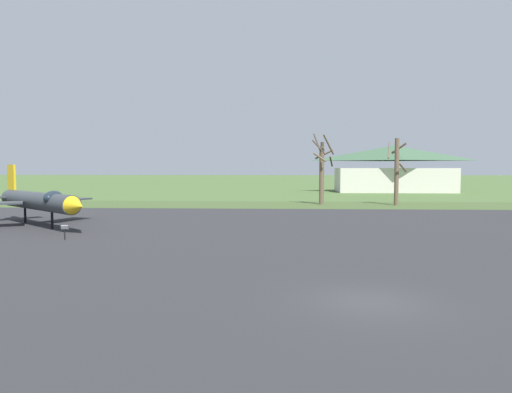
# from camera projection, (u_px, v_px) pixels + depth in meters

# --- Properties ---
(ground_plane) EXTENTS (600.00, 600.00, 0.00)m
(ground_plane) POSITION_uv_depth(u_px,v_px,m) (369.00, 303.00, 16.67)
(ground_plane) COLOR #425B2D
(asphalt_apron) EXTENTS (88.27, 47.06, 0.05)m
(asphalt_apron) POSITION_uv_depth(u_px,v_px,m) (329.00, 241.00, 30.74)
(asphalt_apron) COLOR #28282B
(asphalt_apron) RESTS_ON ground
(grass_verge_strip) EXTENTS (148.27, 12.00, 0.06)m
(grass_verge_strip) POSITION_uv_depth(u_px,v_px,m) (306.00, 205.00, 60.18)
(grass_verge_strip) COLOR #3C5028
(grass_verge_strip) RESTS_ON ground
(jet_fighter_rear_center) EXTENTS (12.89, 11.77, 5.11)m
(jet_fighter_rear_center) POSITION_uv_depth(u_px,v_px,m) (39.00, 201.00, 38.04)
(jet_fighter_rear_center) COLOR #33383D
(jet_fighter_rear_center) RESTS_ON ground
(info_placard_rear_center) EXTENTS (0.49, 0.30, 1.02)m
(info_placard_rear_center) POSITION_uv_depth(u_px,v_px,m) (65.00, 231.00, 31.04)
(info_placard_rear_center) COLOR black
(info_placard_rear_center) RESTS_ON ground
(bare_tree_far_left) EXTENTS (2.79, 3.25, 9.10)m
(bare_tree_far_left) POSITION_uv_depth(u_px,v_px,m) (322.00, 173.00, 60.74)
(bare_tree_far_left) COLOR brown
(bare_tree_far_left) RESTS_ON ground
(bare_tree_left_of_center) EXTENTS (2.90, 2.41, 9.29)m
(bare_tree_left_of_center) POSITION_uv_depth(u_px,v_px,m) (322.00, 170.00, 60.73)
(bare_tree_left_of_center) COLOR #42382D
(bare_tree_left_of_center) RESTS_ON ground
(bare_tree_center) EXTENTS (2.68, 2.70, 8.57)m
(bare_tree_center) POSITION_uv_depth(u_px,v_px,m) (397.00, 170.00, 59.31)
(bare_tree_center) COLOR brown
(bare_tree_center) RESTS_ON ground
(visitor_building) EXTENTS (23.74, 12.12, 9.32)m
(visitor_building) POSITION_uv_depth(u_px,v_px,m) (394.00, 169.00, 94.31)
(visitor_building) COLOR beige
(visitor_building) RESTS_ON ground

